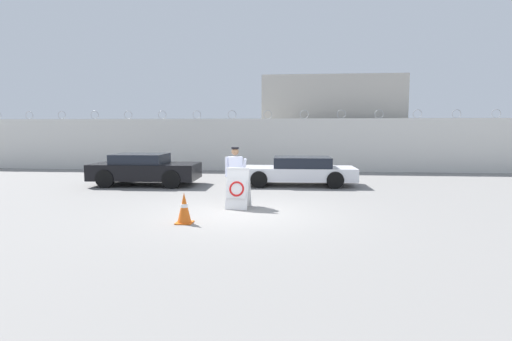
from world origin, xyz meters
TOP-DOWN VIEW (x-y plane):
  - ground_plane at (0.00, 0.00)m, footprint 90.00×90.00m
  - perimeter_wall at (0.00, 11.15)m, footprint 36.00×0.30m
  - building_block at (3.66, 16.46)m, footprint 8.27×7.47m
  - barricade_sign at (-0.17, 0.67)m, footprint 0.71×0.71m
  - security_guard at (-0.34, 1.29)m, footprint 0.67×0.36m
  - traffic_cone_near at (-1.20, -1.29)m, footprint 0.39×0.39m
  - parked_car_front_coupe at (-4.60, 5.04)m, footprint 4.26×2.09m
  - parked_car_rear_sedan at (1.58, 5.59)m, footprint 4.75×2.00m

SIDE VIEW (x-z plane):
  - ground_plane at x=0.00m, z-range 0.00..0.00m
  - traffic_cone_near at x=-1.20m, z-range 0.00..0.75m
  - barricade_sign at x=-0.17m, z-range 0.00..1.17m
  - parked_car_rear_sedan at x=1.58m, z-range 0.01..1.17m
  - parked_car_front_coupe at x=-4.60m, z-range 0.02..1.29m
  - security_guard at x=-0.34m, z-range 0.10..1.83m
  - perimeter_wall at x=0.00m, z-range -0.22..3.07m
  - building_block at x=3.66m, z-range 0.00..5.39m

